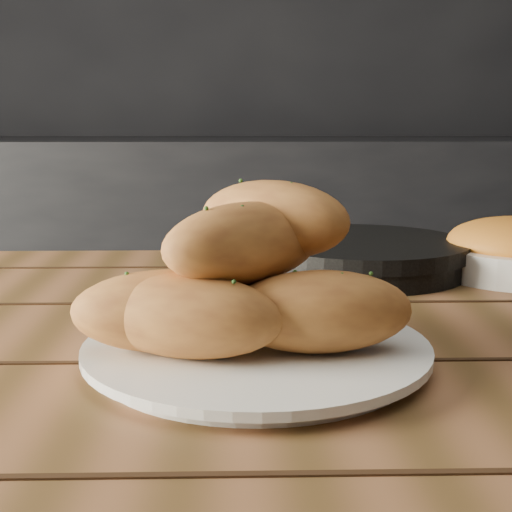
{
  "coord_description": "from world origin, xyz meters",
  "views": [
    {
      "loc": [
        -0.1,
        -0.4,
        0.96
      ],
      "look_at": [
        -0.08,
        0.21,
        0.84
      ],
      "focal_mm": 50.0,
      "sensor_mm": 36.0,
      "label": 1
    }
  ],
  "objects_px": {
    "table": "(391,418)",
    "plate": "(257,351)",
    "bread_rolls": "(240,282)",
    "skillet": "(363,255)"
  },
  "relations": [
    {
      "from": "bread_rolls",
      "to": "skillet",
      "type": "xyz_separation_m",
      "value": [
        0.17,
        0.37,
        -0.05
      ]
    },
    {
      "from": "table",
      "to": "bread_rolls",
      "type": "height_order",
      "value": "bread_rolls"
    },
    {
      "from": "table",
      "to": "plate",
      "type": "xyz_separation_m",
      "value": [
        -0.14,
        -0.1,
        0.11
      ]
    },
    {
      "from": "table",
      "to": "skillet",
      "type": "height_order",
      "value": "skillet"
    },
    {
      "from": "table",
      "to": "bread_rolls",
      "type": "bearing_deg",
      "value": -147.08
    },
    {
      "from": "skillet",
      "to": "bread_rolls",
      "type": "bearing_deg",
      "value": -114.67
    },
    {
      "from": "table",
      "to": "plate",
      "type": "relative_size",
      "value": 5.11
    },
    {
      "from": "table",
      "to": "skillet",
      "type": "distance_m",
      "value": 0.29
    },
    {
      "from": "table",
      "to": "bread_rolls",
      "type": "relative_size",
      "value": 5.35
    },
    {
      "from": "plate",
      "to": "skillet",
      "type": "bearing_deg",
      "value": 67.12
    }
  ]
}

